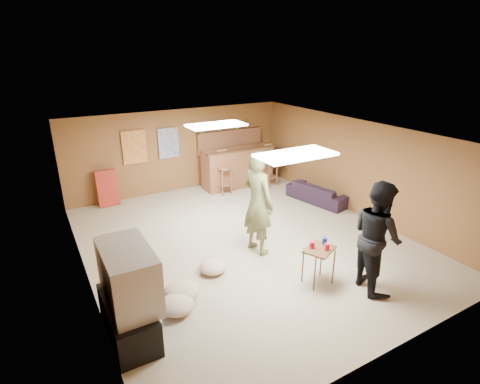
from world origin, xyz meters
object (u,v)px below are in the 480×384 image
sofa (318,193)px  person_black (377,236)px  bar_counter (238,167)px  tv_body (128,276)px  tray_table (318,266)px  person_olive (258,203)px

sofa → person_black: bearing=140.7°
bar_counter → sofa: 2.40m
person_black → sofa: person_black is taller
tv_body → person_black: 3.76m
person_black → sofa: 3.73m
tray_table → bar_counter: bearing=76.1°
tv_body → bar_counter: (4.15, 4.45, -0.35)m
bar_counter → sofa: bar_counter is taller
person_black → tray_table: person_black is taller
bar_counter → person_olive: bearing=-113.6°
person_olive → tray_table: (0.29, -1.41, -0.67)m
sofa → tray_table: (-2.39, -2.75, 0.08)m
bar_counter → tv_body: bearing=-133.0°
tv_body → tray_table: (2.96, -0.35, -0.58)m
tv_body → sofa: bearing=24.1°
tv_body → person_black: person_black is taller
bar_counter → person_black: bearing=-95.2°
bar_counter → person_black: person_black is taller
bar_counter → tray_table: bearing=-103.9°
person_black → tray_table: 1.05m
person_black → tray_table: (-0.70, 0.51, -0.59)m
tv_body → sofa: tv_body is taller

